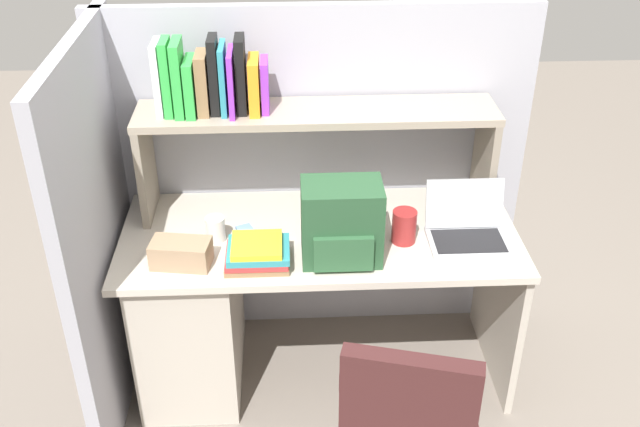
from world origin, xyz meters
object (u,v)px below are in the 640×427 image
(paper_cup, at_px, (215,229))
(computer_mouse, at_px, (247,234))
(snack_canister, at_px, (404,226))
(laptop, at_px, (467,227))
(backpack, at_px, (342,224))
(tissue_box, at_px, (181,253))

(paper_cup, bearing_deg, computer_mouse, 5.03)
(paper_cup, height_order, snack_canister, snack_canister)
(laptop, height_order, backpack, backpack)
(computer_mouse, bearing_deg, paper_cup, 161.74)
(backpack, bearing_deg, snack_canister, 21.64)
(computer_mouse, height_order, paper_cup, paper_cup)
(computer_mouse, xyz_separation_m, snack_canister, (0.62, -0.06, 0.05))
(backpack, bearing_deg, computer_mouse, 156.80)
(tissue_box, xyz_separation_m, snack_canister, (0.86, 0.12, 0.02))
(laptop, distance_m, tissue_box, 1.12)
(tissue_box, height_order, snack_canister, snack_canister)
(paper_cup, bearing_deg, snack_canister, -3.43)
(computer_mouse, height_order, snack_canister, snack_canister)
(tissue_box, bearing_deg, backpack, 10.50)
(backpack, height_order, paper_cup, backpack)
(computer_mouse, bearing_deg, laptop, -26.48)
(laptop, xyz_separation_m, paper_cup, (-0.99, 0.04, 0.00))
(backpack, relative_size, paper_cup, 3.06)
(laptop, height_order, tissue_box, laptop)
(paper_cup, xyz_separation_m, snack_canister, (0.74, -0.04, 0.02))
(paper_cup, height_order, tissue_box, paper_cup)
(laptop, xyz_separation_m, backpack, (-0.51, -0.11, 0.10))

